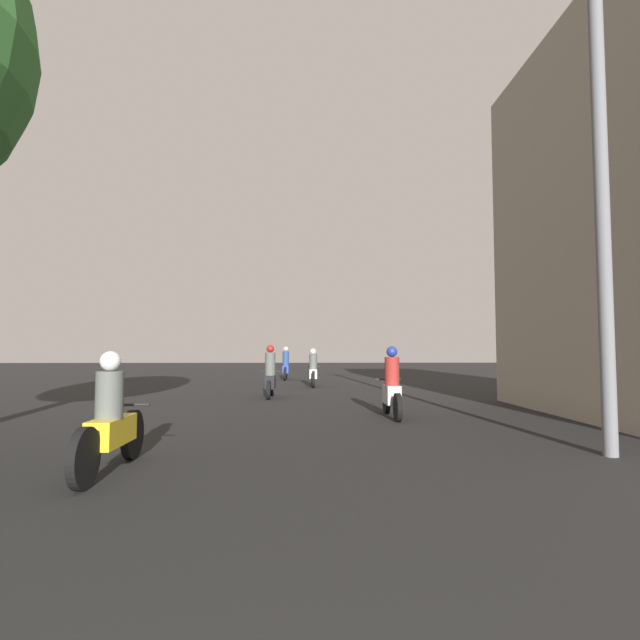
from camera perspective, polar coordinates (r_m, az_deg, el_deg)
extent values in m
cylinder|color=black|center=(7.38, -20.64, -12.14)|extent=(0.10, 0.66, 0.66)
cylinder|color=black|center=(6.00, -25.38, -14.10)|extent=(0.10, 0.66, 0.66)
cube|color=gold|center=(6.65, -22.72, -11.64)|extent=(0.30, 0.92, 0.33)
cylinder|color=black|center=(7.08, -21.25, -9.02)|extent=(0.60, 0.04, 0.04)
cylinder|color=#4C514C|center=(6.52, -22.92, -7.88)|extent=(0.32, 0.32, 0.56)
sphere|color=silver|center=(6.50, -22.83, -4.36)|extent=(0.24, 0.24, 0.24)
cylinder|color=black|center=(11.93, 7.60, -9.11)|extent=(0.10, 0.59, 0.59)
cylinder|color=black|center=(10.55, 8.87, -9.84)|extent=(0.10, 0.59, 0.59)
cube|color=#ADADB2|center=(11.22, 8.18, -8.42)|extent=(0.30, 0.77, 0.41)
cylinder|color=black|center=(11.65, 7.78, -6.74)|extent=(0.60, 0.04, 0.04)
cylinder|color=maroon|center=(11.11, 8.23, -5.81)|extent=(0.32, 0.32, 0.62)
sphere|color=navy|center=(11.10, 8.21, -3.60)|extent=(0.24, 0.24, 0.24)
cylinder|color=black|center=(16.41, -5.56, -7.63)|extent=(0.10, 0.56, 0.56)
cylinder|color=black|center=(15.11, -5.88, -7.98)|extent=(0.10, 0.56, 0.56)
cube|color=black|center=(15.75, -5.71, -7.05)|extent=(0.30, 0.81, 0.41)
cylinder|color=black|center=(16.15, -5.60, -5.87)|extent=(0.60, 0.04, 0.04)
cylinder|color=#4C514C|center=(15.64, -5.71, -5.02)|extent=(0.32, 0.32, 0.71)
sphere|color=#A51919|center=(15.64, -5.70, -3.29)|extent=(0.24, 0.24, 0.24)
cylinder|color=black|center=(21.12, -0.83, -6.58)|extent=(0.10, 0.67, 0.67)
cylinder|color=black|center=(19.70, -0.76, -6.80)|extent=(0.10, 0.67, 0.67)
cube|color=silver|center=(20.40, -0.80, -6.17)|extent=(0.30, 0.81, 0.37)
cylinder|color=black|center=(20.85, -0.82, -5.33)|extent=(0.60, 0.04, 0.04)
cylinder|color=#4C514C|center=(20.30, -0.79, -4.81)|extent=(0.32, 0.32, 0.61)
sphere|color=silver|center=(20.30, -0.79, -3.61)|extent=(0.24, 0.24, 0.24)
cylinder|color=black|center=(26.00, -3.88, -6.00)|extent=(0.10, 0.66, 0.66)
cylinder|color=black|center=(24.59, -3.99, -6.14)|extent=(0.10, 0.66, 0.66)
cube|color=#1E389E|center=(25.29, -3.93, -5.64)|extent=(0.30, 0.88, 0.37)
cylinder|color=black|center=(25.74, -3.89, -4.97)|extent=(0.60, 0.04, 0.04)
cylinder|color=navy|center=(25.19, -3.93, -4.41)|extent=(0.32, 0.32, 0.72)
sphere|color=silver|center=(25.18, -3.93, -3.32)|extent=(0.24, 0.24, 0.24)
cylinder|color=slate|center=(8.53, 29.40, 15.60)|extent=(0.20, 0.20, 8.38)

